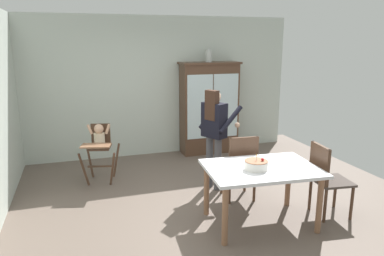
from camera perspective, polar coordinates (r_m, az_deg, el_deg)
The scene contains 10 objects.
ground_plane at distance 5.15m, azimuth 2.33°, elevation -12.11°, with size 6.24×6.24×0.00m, color #66564C.
wall_back at distance 7.22m, azimuth -4.83°, elevation 6.52°, with size 5.32×0.06×2.70m, color beige.
china_cabinet at distance 7.29m, azimuth 2.71°, elevation 3.20°, with size 1.19×0.48×1.83m.
ceramic_vase at distance 7.18m, azimuth 2.64°, elevation 11.28°, with size 0.13×0.13×0.27m.
high_chair_with_toddler at distance 5.97m, azimuth -14.35°, elevation -2.19°, with size 0.70×0.78×0.95m.
adult_person at distance 5.44m, azimuth 3.55°, elevation 0.12°, with size 0.65×0.64×1.53m.
dining_table at distance 4.53m, azimuth 10.82°, elevation -7.22°, with size 1.42×1.05×0.74m.
birthday_cake at distance 4.39m, azimuth 10.06°, elevation -5.72°, with size 0.28×0.28×0.19m.
dining_chair_far_side at distance 5.16m, azimuth 7.66°, elevation -5.51°, with size 0.48×0.48×0.96m.
dining_chair_right_end at distance 4.98m, azimuth 20.23°, elevation -6.96°, with size 0.49×0.49×0.96m.
Camera 1 is at (-1.62, -4.35, 2.23)m, focal length 33.93 mm.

